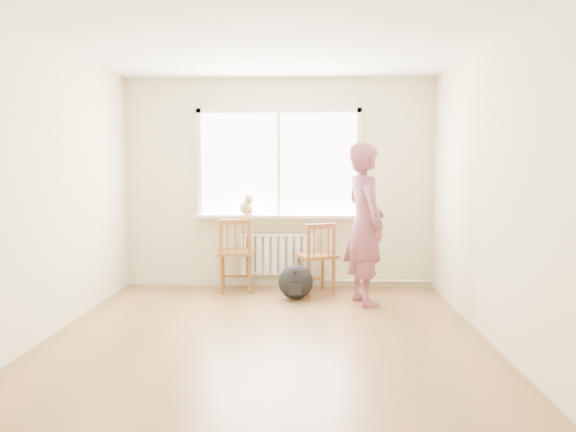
# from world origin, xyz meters

# --- Properties ---
(floor) EXTENTS (4.50, 4.50, 0.00)m
(floor) POSITION_xyz_m (0.00, 0.00, 0.00)
(floor) COLOR #90613B
(floor) RESTS_ON ground
(ceiling) EXTENTS (4.50, 4.50, 0.00)m
(ceiling) POSITION_xyz_m (0.00, 0.00, 2.70)
(ceiling) COLOR white
(ceiling) RESTS_ON back_wall
(back_wall) EXTENTS (4.00, 0.01, 2.70)m
(back_wall) POSITION_xyz_m (0.00, 2.25, 1.35)
(back_wall) COLOR beige
(back_wall) RESTS_ON ground
(window) EXTENTS (2.12, 0.05, 1.42)m
(window) POSITION_xyz_m (0.00, 2.22, 1.66)
(window) COLOR white
(window) RESTS_ON back_wall
(windowsill) EXTENTS (2.15, 0.22, 0.04)m
(windowsill) POSITION_xyz_m (0.00, 2.14, 0.93)
(windowsill) COLOR white
(windowsill) RESTS_ON back_wall
(radiator) EXTENTS (1.00, 0.12, 0.55)m
(radiator) POSITION_xyz_m (0.00, 2.16, 0.44)
(radiator) COLOR white
(radiator) RESTS_ON back_wall
(heating_pipe) EXTENTS (1.40, 0.04, 0.04)m
(heating_pipe) POSITION_xyz_m (1.25, 2.19, 0.08)
(heating_pipe) COLOR silver
(heating_pipe) RESTS_ON back_wall
(baseboard) EXTENTS (4.00, 0.03, 0.08)m
(baseboard) POSITION_xyz_m (0.00, 2.23, 0.04)
(baseboard) COLOR beige
(baseboard) RESTS_ON ground
(chair_left) EXTENTS (0.49, 0.47, 0.92)m
(chair_left) POSITION_xyz_m (-0.52, 1.86, 0.47)
(chair_left) COLOR #9C612D
(chair_left) RESTS_ON floor
(chair_right) EXTENTS (0.56, 0.55, 0.88)m
(chair_right) POSITION_xyz_m (0.50, 1.75, 0.45)
(chair_right) COLOR #9C612D
(chair_right) RESTS_ON floor
(person) EXTENTS (0.62, 0.77, 1.83)m
(person) POSITION_xyz_m (1.02, 1.30, 0.92)
(person) COLOR #B83D64
(person) RESTS_ON floor
(cat) EXTENTS (0.27, 0.42, 0.29)m
(cat) POSITION_xyz_m (-0.40, 2.05, 1.07)
(cat) COLOR #CBB68A
(cat) RESTS_ON windowsill
(backpack) EXTENTS (0.49, 0.43, 0.41)m
(backpack) POSITION_xyz_m (0.24, 1.48, 0.20)
(backpack) COLOR black
(backpack) RESTS_ON floor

